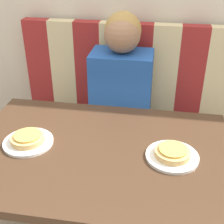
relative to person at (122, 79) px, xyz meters
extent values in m
cube|color=#382319|center=(0.00, 0.00, -0.57)|extent=(1.28, 0.47, 0.42)
cube|color=maroon|center=(-0.56, 0.19, -0.04)|extent=(0.16, 0.08, 0.63)
cube|color=beige|center=(-0.40, 0.19, -0.04)|extent=(0.16, 0.08, 0.63)
cube|color=maroon|center=(-0.24, 0.19, -0.04)|extent=(0.16, 0.08, 0.63)
cube|color=beige|center=(-0.08, 0.19, -0.04)|extent=(0.16, 0.08, 0.63)
cube|color=maroon|center=(0.08, 0.19, -0.04)|extent=(0.16, 0.08, 0.63)
cube|color=beige|center=(0.24, 0.19, -0.04)|extent=(0.16, 0.08, 0.63)
cube|color=maroon|center=(0.40, 0.19, -0.04)|extent=(0.16, 0.08, 0.63)
cube|color=beige|center=(0.56, 0.19, -0.04)|extent=(0.16, 0.08, 0.63)
cube|color=#422B1C|center=(0.00, -0.67, -0.03)|extent=(1.04, 0.71, 0.03)
cylinder|color=#422B1C|center=(0.00, -0.67, -0.41)|extent=(0.10, 0.10, 0.74)
cube|color=#2356B2|center=(0.00, 0.00, -0.10)|extent=(0.34, 0.23, 0.52)
sphere|color=#9E7051|center=(0.00, 0.00, 0.25)|extent=(0.20, 0.20, 0.20)
sphere|color=#AD8447|center=(0.00, 0.02, 0.27)|extent=(0.20, 0.20, 0.20)
cylinder|color=white|center=(-0.28, -0.67, 0.00)|extent=(0.20, 0.20, 0.01)
cylinder|color=white|center=(0.28, -0.67, 0.00)|extent=(0.20, 0.20, 0.01)
cylinder|color=tan|center=(-0.28, -0.67, 0.01)|extent=(0.13, 0.13, 0.02)
cylinder|color=gold|center=(-0.28, -0.67, 0.03)|extent=(0.10, 0.10, 0.01)
cylinder|color=tan|center=(0.28, -0.67, 0.01)|extent=(0.13, 0.13, 0.02)
cylinder|color=gold|center=(0.28, -0.67, 0.03)|extent=(0.10, 0.10, 0.01)
camera|label=1|loc=(0.21, -1.63, 0.72)|focal=50.00mm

